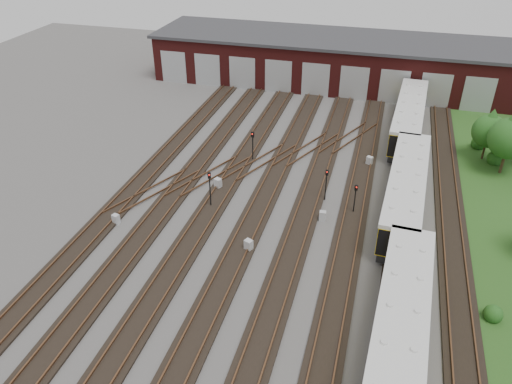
# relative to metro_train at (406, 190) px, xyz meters

# --- Properties ---
(ground) EXTENTS (120.00, 120.00, 0.00)m
(ground) POSITION_rel_metro_train_xyz_m (-10.00, -9.08, -2.06)
(ground) COLOR #454340
(ground) RESTS_ON ground
(track_network) EXTENTS (30.40, 70.00, 0.33)m
(track_network) POSITION_rel_metro_train_xyz_m (-10.17, -8.49, -1.95)
(track_network) COLOR black
(track_network) RESTS_ON ground
(maintenance_shed) EXTENTS (51.00, 12.50, 6.35)m
(maintenance_shed) POSITION_rel_metro_train_xyz_m (-10.01, 30.89, 1.15)
(maintenance_shed) COLOR #4E1413
(maintenance_shed) RESTS_ON ground
(grass_verge) EXTENTS (8.00, 55.00, 0.05)m
(grass_verge) POSITION_rel_metro_train_xyz_m (9.00, 0.92, -2.03)
(grass_verge) COLOR #244D19
(grass_verge) RESTS_ON ground
(metro_train) EXTENTS (3.87, 48.47, 3.37)m
(metro_train) POSITION_rel_metro_train_xyz_m (0.00, 0.00, 0.00)
(metro_train) COLOR black
(metro_train) RESTS_ON ground
(signal_mast_0) EXTENTS (0.32, 0.30, 3.43)m
(signal_mast_0) POSITION_rel_metro_train_xyz_m (-16.17, -3.87, 0.14)
(signal_mast_0) COLOR black
(signal_mast_0) RESTS_ON ground
(signal_mast_1) EXTENTS (0.29, 0.28, 3.20)m
(signal_mast_1) POSITION_rel_metro_train_xyz_m (-14.95, 5.28, 0.01)
(signal_mast_1) COLOR black
(signal_mast_1) RESTS_ON ground
(signal_mast_2) EXTENTS (0.27, 0.26, 3.04)m
(signal_mast_2) POSITION_rel_metro_train_xyz_m (-6.72, -0.06, -0.10)
(signal_mast_2) COLOR black
(signal_mast_2) RESTS_ON ground
(signal_mast_3) EXTENTS (0.28, 0.27, 2.81)m
(signal_mast_3) POSITION_rel_metro_train_xyz_m (-4.03, -1.55, -0.24)
(signal_mast_3) COLOR black
(signal_mast_3) RESTS_ON ground
(relay_cabinet_0) EXTENTS (0.63, 0.57, 0.88)m
(relay_cabinet_0) POSITION_rel_metro_train_xyz_m (-22.86, -8.39, -1.62)
(relay_cabinet_0) COLOR #B3B5B9
(relay_cabinet_0) RESTS_ON ground
(relay_cabinet_1) EXTENTS (0.76, 0.71, 1.02)m
(relay_cabinet_1) POSITION_rel_metro_train_xyz_m (-16.58, -0.78, -1.55)
(relay_cabinet_1) COLOR #B3B5B9
(relay_cabinet_1) RESTS_ON ground
(relay_cabinet_2) EXTENTS (0.73, 0.68, 0.97)m
(relay_cabinet_2) POSITION_rel_metro_train_xyz_m (-11.27, -8.86, -1.57)
(relay_cabinet_2) COLOR #B3B5B9
(relay_cabinet_2) RESTS_ON ground
(relay_cabinet_3) EXTENTS (0.71, 0.65, 0.96)m
(relay_cabinet_3) POSITION_rel_metro_train_xyz_m (-3.42, 7.48, -1.58)
(relay_cabinet_3) COLOR #B3B5B9
(relay_cabinet_3) RESTS_ON ground
(relay_cabinet_4) EXTENTS (0.57, 0.49, 0.90)m
(relay_cabinet_4) POSITION_rel_metro_train_xyz_m (-6.42, -3.34, -1.61)
(relay_cabinet_4) COLOR #B3B5B9
(relay_cabinet_4) RESTS_ON ground
(tree_0) EXTENTS (3.33, 3.33, 5.52)m
(tree_0) POSITION_rel_metro_train_xyz_m (7.64, 11.93, 1.49)
(tree_0) COLOR #382919
(tree_0) RESTS_ON ground
(tree_1) EXTENTS (3.95, 3.95, 6.55)m
(tree_1) POSITION_rel_metro_train_xyz_m (9.04, 9.32, 2.15)
(tree_1) COLOR #382919
(tree_1) RESTS_ON ground
(bush_0) EXTENTS (1.23, 1.23, 1.23)m
(bush_0) POSITION_rel_metro_train_xyz_m (6.00, -11.43, -1.44)
(bush_0) COLOR #1B4814
(bush_0) RESTS_ON ground
(bush_1) EXTENTS (1.54, 1.54, 1.54)m
(bush_1) POSITION_rel_metro_train_xyz_m (7.47, 14.49, -1.29)
(bush_1) COLOR #1B4814
(bush_1) RESTS_ON ground
(bush_2) EXTENTS (1.60, 1.60, 1.60)m
(bush_2) POSITION_rel_metro_train_xyz_m (8.73, 11.26, -1.26)
(bush_2) COLOR #1B4814
(bush_2) RESTS_ON ground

